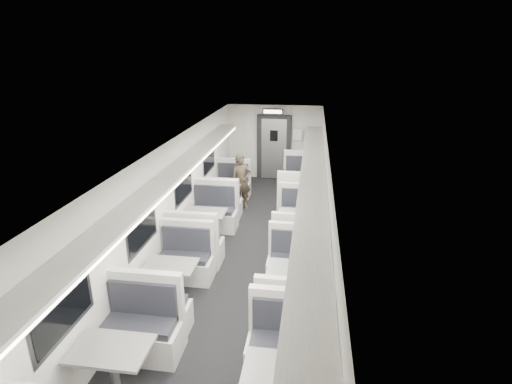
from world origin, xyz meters
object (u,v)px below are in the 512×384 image
(booth_right_a, at_px, (302,190))
(exit_sign, at_px, (273,111))
(booth_left_a, at_px, (227,193))
(passenger, at_px, (241,182))
(vestibule_door, at_px, (274,148))
(booth_right_b, at_px, (298,227))
(booth_left_b, at_px, (205,228))
(booth_left_c, at_px, (172,283))
(booth_right_c, at_px, (292,286))
(booth_left_d, at_px, (115,373))

(booth_right_a, relative_size, exit_sign, 3.80)
(booth_left_a, height_order, passenger, passenger)
(passenger, relative_size, vestibule_door, 0.71)
(vestibule_door, bearing_deg, booth_left_a, -111.01)
(booth_right_b, bearing_deg, booth_right_a, 90.00)
(booth_right_b, bearing_deg, vestibule_door, 102.44)
(booth_left_a, xyz_separation_m, booth_left_b, (0.00, -2.31, 0.03))
(booth_right_b, distance_m, exit_sign, 4.59)
(booth_left_c, relative_size, booth_right_b, 1.03)
(booth_right_a, bearing_deg, exit_sign, 119.80)
(exit_sign, bearing_deg, booth_left_c, -98.63)
(booth_right_c, distance_m, vestibule_door, 6.97)
(booth_left_b, distance_m, booth_right_a, 3.34)
(booth_left_a, relative_size, vestibule_door, 0.97)
(booth_right_a, xyz_separation_m, vestibule_door, (-1.00, 2.23, 0.62))
(booth_left_a, bearing_deg, booth_left_d, -90.00)
(exit_sign, bearing_deg, booth_right_a, -60.20)
(booth_left_d, relative_size, exit_sign, 3.58)
(booth_left_d, relative_size, booth_right_c, 1.10)
(booth_left_c, height_order, booth_right_a, booth_right_a)
(booth_left_b, relative_size, exit_sign, 3.53)
(booth_left_d, height_order, booth_right_a, booth_right_a)
(booth_right_a, height_order, exit_sign, exit_sign)
(booth_right_c, xyz_separation_m, vestibule_door, (-1.00, 6.86, 0.68))
(booth_left_d, distance_m, booth_right_c, 3.00)
(booth_left_d, height_order, booth_right_b, booth_left_d)
(booth_left_a, distance_m, exit_sign, 3.03)
(booth_left_a, height_order, exit_sign, exit_sign)
(booth_left_b, distance_m, booth_right_c, 2.79)
(booth_left_b, height_order, booth_right_b, booth_left_b)
(booth_left_b, relative_size, booth_right_b, 1.09)
(booth_left_a, xyz_separation_m, booth_left_d, (0.00, -6.50, 0.03))
(booth_left_d, bearing_deg, vestibule_door, 83.73)
(booth_left_d, xyz_separation_m, passenger, (0.40, 6.41, 0.35))
(booth_left_c, bearing_deg, booth_left_b, 90.00)
(booth_left_c, bearing_deg, vestibule_door, 81.96)
(booth_right_b, bearing_deg, booth_left_c, -128.14)
(booth_left_d, xyz_separation_m, exit_sign, (1.00, 8.61, 1.88))
(passenger, bearing_deg, booth_right_a, -6.78)
(booth_right_a, bearing_deg, vestibule_door, 114.11)
(booth_left_a, distance_m, booth_right_b, 2.78)
(booth_right_a, relative_size, booth_right_b, 1.17)
(booth_right_c, height_order, vestibule_door, vestibule_door)
(booth_right_a, height_order, vestibule_door, vestibule_door)
(booth_right_a, distance_m, vestibule_door, 2.52)
(booth_left_d, bearing_deg, booth_left_a, 90.00)
(booth_left_d, relative_size, booth_right_a, 0.94)
(booth_right_c, relative_size, exit_sign, 3.26)
(booth_left_c, distance_m, exit_sign, 6.94)
(booth_left_c, distance_m, passenger, 4.42)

